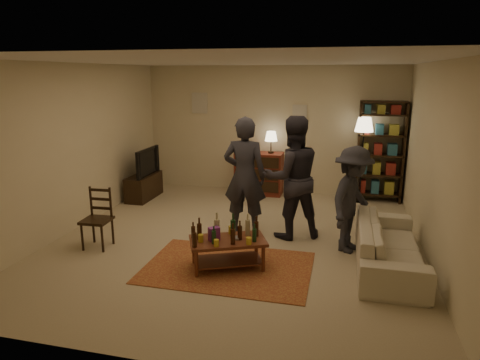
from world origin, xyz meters
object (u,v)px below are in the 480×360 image
(dresser, at_px, (259,172))
(sofa, at_px, (389,245))
(tv_stand, at_px, (144,180))
(person_right, at_px, (292,178))
(coffee_table, at_px, (227,242))
(dining_chair, at_px, (98,216))
(bookshelf, at_px, (380,151))
(person_by_sofa, at_px, (352,200))
(floor_lamp, at_px, (364,131))
(person_left, at_px, (245,176))

(dresser, xyz_separation_m, sofa, (2.39, -3.11, -0.17))
(tv_stand, height_order, person_right, person_right)
(coffee_table, xyz_separation_m, tv_stand, (-2.55, 2.77, 0.01))
(coffee_table, bearing_deg, dining_chair, 172.42)
(dining_chair, distance_m, person_right, 2.98)
(coffee_table, distance_m, tv_stand, 3.77)
(dresser, bearing_deg, bookshelf, 1.57)
(sofa, relative_size, person_right, 1.09)
(sofa, bearing_deg, person_right, 60.94)
(coffee_table, relative_size, dresser, 0.83)
(person_by_sofa, bearing_deg, sofa, -107.43)
(coffee_table, height_order, person_right, person_right)
(floor_lamp, xyz_separation_m, person_left, (-1.86, -2.28, -0.50))
(tv_stand, height_order, sofa, tv_stand)
(coffee_table, distance_m, person_right, 1.63)
(coffee_table, distance_m, person_left, 1.46)
(tv_stand, distance_m, person_right, 3.57)
(person_right, bearing_deg, coffee_table, 38.54)
(tv_stand, height_order, bookshelf, bookshelf)
(person_left, bearing_deg, tv_stand, -30.04)
(bookshelf, relative_size, sofa, 0.97)
(sofa, bearing_deg, person_left, 70.45)
(dresser, height_order, person_right, person_right)
(tv_stand, xyz_separation_m, person_left, (2.48, -1.43, 0.56))
(tv_stand, relative_size, sofa, 0.51)
(bookshelf, height_order, person_left, bookshelf)
(dining_chair, bearing_deg, tv_stand, 98.28)
(dresser, relative_size, person_right, 0.71)
(dresser, xyz_separation_m, person_left, (0.23, -2.35, 0.47))
(person_by_sofa, bearing_deg, bookshelf, 11.94)
(sofa, xyz_separation_m, person_right, (-1.41, 0.79, 0.66))
(bookshelf, bearing_deg, floor_lamp, -159.32)
(dresser, bearing_deg, person_right, -67.21)
(dining_chair, xyz_separation_m, dresser, (1.76, 3.41, 0.00))
(coffee_table, distance_m, floor_lamp, 4.18)
(tv_stand, xyz_separation_m, bookshelf, (4.69, 0.98, 0.65))
(dining_chair, height_order, person_left, person_left)
(coffee_table, bearing_deg, tv_stand, 132.64)
(dining_chair, relative_size, tv_stand, 0.86)
(tv_stand, height_order, person_by_sofa, person_by_sofa)
(floor_lamp, height_order, person_by_sofa, floor_lamp)
(dining_chair, height_order, tv_stand, tv_stand)
(bookshelf, xyz_separation_m, sofa, (-0.05, -3.18, -0.73))
(person_left, bearing_deg, dresser, -84.47)
(person_left, bearing_deg, person_by_sofa, 168.40)
(dresser, xyz_separation_m, person_right, (0.98, -2.33, 0.48))
(bookshelf, distance_m, sofa, 3.26)
(coffee_table, relative_size, sofa, 0.54)
(dining_chair, distance_m, person_left, 2.31)
(coffee_table, height_order, bookshelf, bookshelf)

